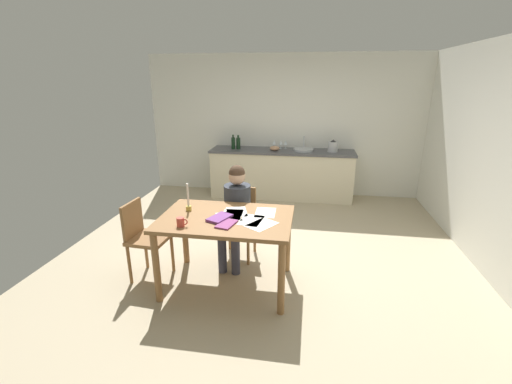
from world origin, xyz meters
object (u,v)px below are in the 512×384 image
at_px(chair_at_table, 239,219).
at_px(chair_side_empty, 144,236).
at_px(dining_table, 226,227).
at_px(coffee_mug, 181,222).
at_px(bottle_oil, 233,143).
at_px(bottle_vinegar, 238,143).
at_px(wine_glass_by_kettle, 281,143).
at_px(candlestick, 188,203).
at_px(sink_unit, 303,150).
at_px(book_cookery, 226,224).
at_px(wine_glass_back_left, 274,143).
at_px(mixing_bowl, 275,148).
at_px(stovetop_kettle, 333,146).
at_px(person_seated, 236,209).
at_px(book_magazine, 220,218).
at_px(wine_glass_near_sink, 286,143).

distance_m(chair_at_table, chair_side_empty, 1.15).
bearing_deg(dining_table, coffee_mug, -141.27).
bearing_deg(bottle_oil, bottle_vinegar, 10.74).
bearing_deg(wine_glass_by_kettle, dining_table, -94.74).
bearing_deg(dining_table, candlestick, 165.12).
bearing_deg(dining_table, sink_unit, 77.19).
bearing_deg(bottle_oil, book_cookery, -78.39).
bearing_deg(bottle_vinegar, wine_glass_back_left, 14.06).
xyz_separation_m(chair_side_empty, wine_glass_back_left, (1.08, 3.19, 0.51)).
distance_m(bottle_oil, mixing_bowl, 0.79).
bearing_deg(stovetop_kettle, mixing_bowl, -176.97).
relative_size(coffee_mug, wine_glass_by_kettle, 0.71).
height_order(coffee_mug, wine_glass_back_left, wine_glass_back_left).
distance_m(chair_side_empty, sink_unit, 3.48).
bearing_deg(wine_glass_back_left, stovetop_kettle, -7.93).
relative_size(person_seated, book_cookery, 5.04).
bearing_deg(book_magazine, wine_glass_by_kettle, 107.75).
bearing_deg(stovetop_kettle, wine_glass_near_sink, 170.11).
xyz_separation_m(person_seated, wine_glass_back_left, (0.16, 2.66, 0.33)).
height_order(book_magazine, mixing_bowl, mixing_bowl).
relative_size(dining_table, bottle_vinegar, 5.22).
bearing_deg(candlestick, wine_glass_by_kettle, 77.14).
bearing_deg(mixing_bowl, book_magazine, -94.14).
height_order(candlestick, book_magazine, candlestick).
bearing_deg(book_magazine, book_cookery, -27.49).
bearing_deg(book_cookery, coffee_mug, -152.64).
distance_m(book_cookery, wine_glass_by_kettle, 3.41).
bearing_deg(wine_glass_by_kettle, wine_glass_back_left, 180.00).
bearing_deg(wine_glass_by_kettle, bottle_oil, -168.25).
relative_size(coffee_mug, book_cookery, 0.46).
bearing_deg(bottle_oil, mixing_bowl, -1.72).
height_order(book_magazine, book_cookery, book_magazine).
bearing_deg(book_cookery, bottle_vinegar, 113.23).
bearing_deg(wine_glass_by_kettle, chair_at_table, -96.24).
distance_m(book_cookery, bottle_vinegar, 3.29).
bearing_deg(bottle_vinegar, dining_table, -80.40).
distance_m(dining_table, wine_glass_back_left, 3.23).
relative_size(dining_table, bottle_oil, 5.11).
xyz_separation_m(book_magazine, bottle_oil, (-0.56, 3.09, 0.20)).
xyz_separation_m(person_seated, mixing_bowl, (0.19, 2.45, 0.26)).
xyz_separation_m(chair_side_empty, mixing_bowl, (1.11, 2.99, 0.44)).
height_order(wine_glass_near_sink, wine_glass_back_left, same).
xyz_separation_m(person_seated, bottle_vinegar, (-0.50, 2.49, 0.33)).
relative_size(coffee_mug, book_magazine, 0.43).
distance_m(person_seated, book_magazine, 0.63).
relative_size(candlestick, wine_glass_back_left, 1.96).
bearing_deg(wine_glass_near_sink, wine_glass_by_kettle, 180.00).
xyz_separation_m(book_magazine, book_cookery, (0.10, -0.12, -0.01)).
bearing_deg(stovetop_kettle, person_seated, -116.21).
bearing_deg(bottle_vinegar, person_seated, -78.73).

